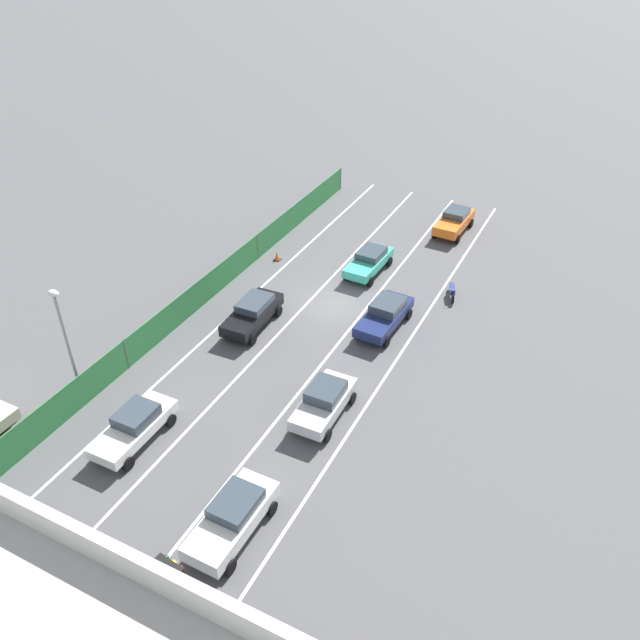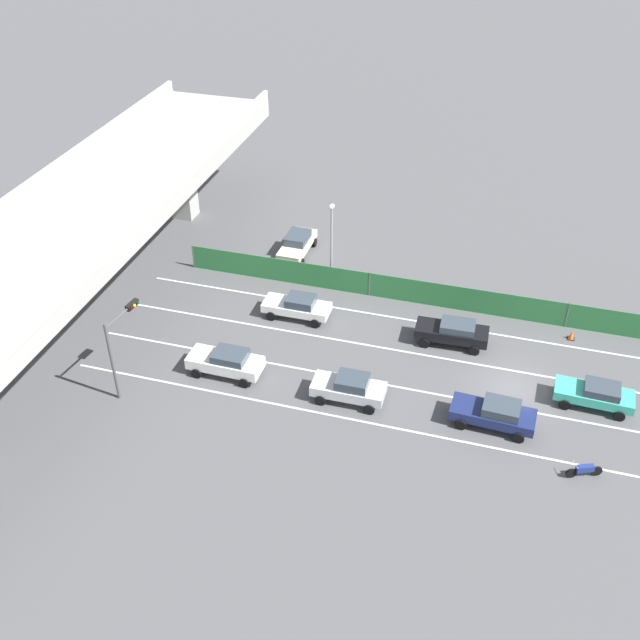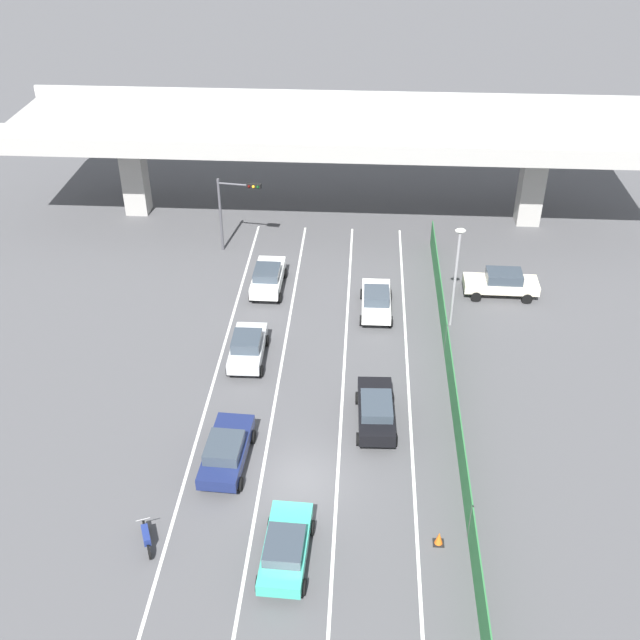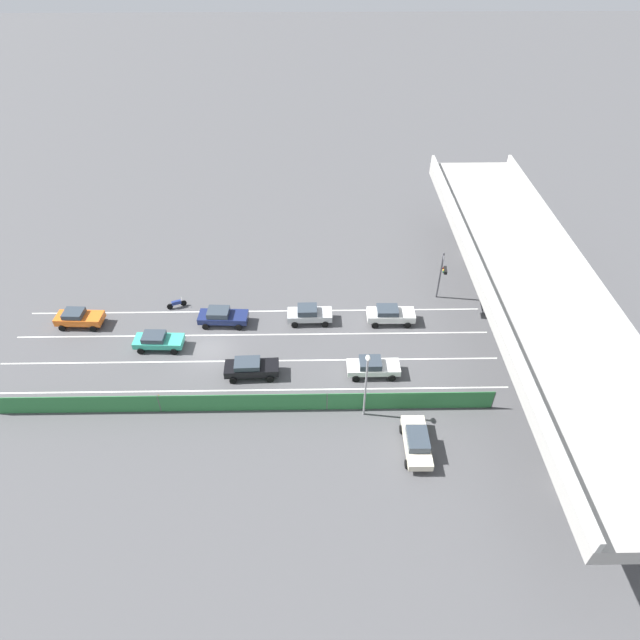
# 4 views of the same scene
# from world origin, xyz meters

# --- Properties ---
(ground_plane) EXTENTS (300.00, 300.00, 0.00)m
(ground_plane) POSITION_xyz_m (0.00, 0.00, 0.00)
(ground_plane) COLOR #4C4C4F
(lane_line_left_edge) EXTENTS (0.14, 43.63, 0.01)m
(lane_line_left_edge) POSITION_xyz_m (-5.19, 3.82, 0.00)
(lane_line_left_edge) COLOR silver
(lane_line_left_edge) RESTS_ON ground
(lane_line_mid_left) EXTENTS (0.14, 43.63, 0.01)m
(lane_line_mid_left) POSITION_xyz_m (-1.73, 3.82, 0.00)
(lane_line_mid_left) COLOR silver
(lane_line_mid_left) RESTS_ON ground
(lane_line_mid_right) EXTENTS (0.14, 43.63, 0.01)m
(lane_line_mid_right) POSITION_xyz_m (1.73, 3.82, 0.00)
(lane_line_mid_right) COLOR silver
(lane_line_mid_right) RESTS_ON ground
(lane_line_right_edge) EXTENTS (0.14, 43.63, 0.01)m
(lane_line_right_edge) POSITION_xyz_m (5.19, 3.82, 0.00)
(lane_line_right_edge) COLOR silver
(lane_line_right_edge) RESTS_ON ground
(elevated_overpass) EXTENTS (45.74, 9.14, 8.22)m
(elevated_overpass) POSITION_xyz_m (0.00, 27.63, 6.53)
(elevated_overpass) COLOR #A09E99
(elevated_overpass) RESTS_ON ground
(green_fence) EXTENTS (0.10, 39.73, 1.82)m
(green_fence) POSITION_xyz_m (7.33, 3.82, 0.91)
(green_fence) COLOR #2D753D
(green_fence) RESTS_ON ground
(car_sedan_navy) EXTENTS (2.19, 4.69, 1.62)m
(car_sedan_navy) POSITION_xyz_m (-3.42, 0.81, 0.89)
(car_sedan_navy) COLOR navy
(car_sedan_navy) RESTS_ON ground
(car_sedan_white) EXTENTS (1.95, 4.47, 1.60)m
(car_sedan_white) POSITION_xyz_m (3.45, 14.37, 0.87)
(car_sedan_white) COLOR white
(car_sedan_white) RESTS_ON ground
(car_taxi_teal) EXTENTS (2.07, 4.42, 1.52)m
(car_taxi_teal) POSITION_xyz_m (-0.15, -4.53, 0.86)
(car_taxi_teal) COLOR teal
(car_taxi_teal) RESTS_ON ground
(car_hatchback_white) EXTENTS (2.03, 4.51, 1.66)m
(car_hatchback_white) POSITION_xyz_m (-3.40, 16.66, 0.92)
(car_hatchback_white) COLOR silver
(car_hatchback_white) RESTS_ON ground
(car_sedan_black) EXTENTS (2.07, 4.61, 1.62)m
(car_sedan_black) POSITION_xyz_m (3.44, 4.08, 0.91)
(car_sedan_black) COLOR black
(car_sedan_black) RESTS_ON ground
(car_sedan_silver) EXTENTS (2.00, 4.23, 1.68)m
(car_sedan_silver) POSITION_xyz_m (-3.61, 9.01, 0.91)
(car_sedan_silver) COLOR #B7BABC
(car_sedan_silver) RESTS_ON ground
(motorcycle) EXTENTS (0.92, 1.84, 0.93)m
(motorcycle) POSITION_xyz_m (-5.95, -4.03, 0.46)
(motorcycle) COLOR black
(motorcycle) RESTS_ON ground
(parked_sedan_cream) EXTENTS (4.62, 2.03, 1.67)m
(parked_sedan_cream) POSITION_xyz_m (11.28, 16.91, 0.92)
(parked_sedan_cream) COLOR beige
(parked_sedan_cream) RESTS_ON ground
(traffic_light) EXTENTS (3.03, 0.70, 5.28)m
(traffic_light) POSITION_xyz_m (-6.19, 21.72, 3.73)
(traffic_light) COLOR #47474C
(traffic_light) RESTS_ON ground
(street_lamp) EXTENTS (0.60, 0.36, 6.34)m
(street_lamp) POSITION_xyz_m (7.86, 13.31, 3.91)
(street_lamp) COLOR gray
(street_lamp) RESTS_ON ground
(traffic_cone) EXTENTS (0.47, 0.47, 0.61)m
(traffic_cone) POSITION_xyz_m (6.06, -3.21, 0.28)
(traffic_cone) COLOR orange
(traffic_cone) RESTS_ON ground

